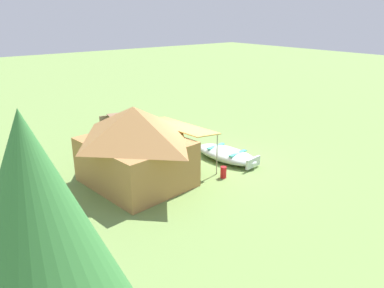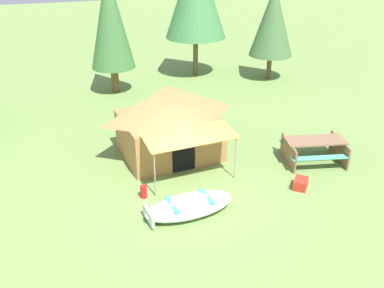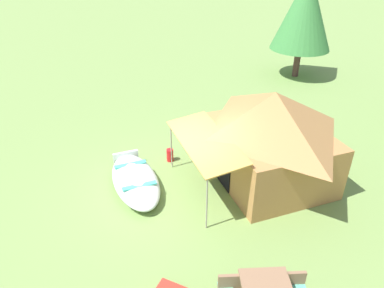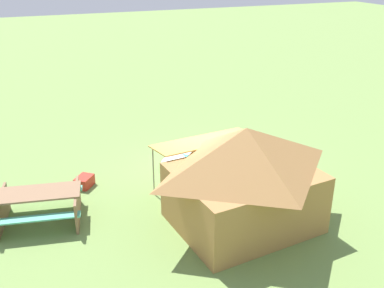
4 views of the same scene
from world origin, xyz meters
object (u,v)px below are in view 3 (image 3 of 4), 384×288
pine_tree_back_right (305,11)px  beached_rowboat (135,180)px  fuel_can (170,155)px  canvas_cabin_tent (270,135)px

pine_tree_back_right → beached_rowboat: bearing=-50.3°
fuel_can → beached_rowboat: bearing=-47.3°
beached_rowboat → pine_tree_back_right: (-6.79, 8.19, 2.67)m
canvas_cabin_tent → pine_tree_back_right: bearing=146.7°
fuel_can → pine_tree_back_right: pine_tree_back_right is taller
beached_rowboat → pine_tree_back_right: pine_tree_back_right is taller
beached_rowboat → canvas_cabin_tent: bearing=84.0°
beached_rowboat → pine_tree_back_right: bearing=129.7°
canvas_cabin_tent → pine_tree_back_right: 8.71m
beached_rowboat → canvas_cabin_tent: 3.66m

